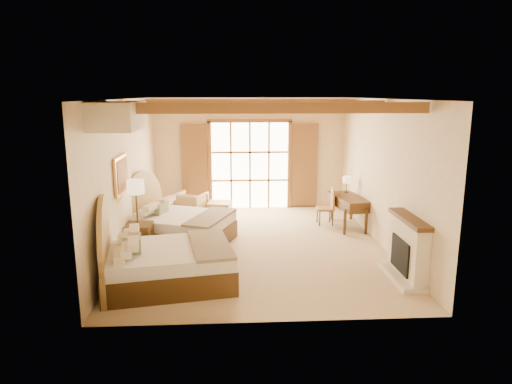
{
  "coord_description": "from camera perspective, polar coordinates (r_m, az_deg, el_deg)",
  "views": [
    {
      "loc": [
        -0.58,
        -9.66,
        3.3
      ],
      "look_at": [
        -0.01,
        0.2,
        1.17
      ],
      "focal_mm": 32.0,
      "sensor_mm": 36.0,
      "label": 1
    }
  ],
  "objects": [
    {
      "name": "painting",
      "position": [
        9.29,
        -16.49,
        2.05
      ],
      "size": [
        0.06,
        0.95,
        0.75
      ],
      "color": "gold",
      "rests_on": "wall_left"
    },
    {
      "name": "ottoman",
      "position": [
        12.45,
        -4.58,
        -2.22
      ],
      "size": [
        0.68,
        0.68,
        0.43
      ],
      "primitive_type": "cube",
      "rotation": [
        0.0,
        0.0,
        -0.15
      ],
      "color": "tan",
      "rests_on": "floor"
    },
    {
      "name": "ceiling_beams",
      "position": [
        9.68,
        0.13,
        10.86
      ],
      "size": [
        5.39,
        4.6,
        0.18
      ],
      "primitive_type": null,
      "color": "olive",
      "rests_on": "ceiling"
    },
    {
      "name": "bed_far",
      "position": [
        10.48,
        -10.11,
        -3.99
      ],
      "size": [
        2.65,
        2.24,
        1.39
      ],
      "rotation": [
        0.0,
        0.0,
        -0.37
      ],
      "color": "#4E2F13",
      "rests_on": "floor"
    },
    {
      "name": "floor_lamp",
      "position": [
        9.59,
        -14.79,
        0.06
      ],
      "size": [
        0.34,
        0.34,
        1.6
      ],
      "color": "#3C301B",
      "rests_on": "floor"
    },
    {
      "name": "desk_chair",
      "position": [
        11.88,
        8.73,
        -2.63
      ],
      "size": [
        0.44,
        0.44,
        0.95
      ],
      "rotation": [
        0.0,
        0.0,
        -0.07
      ],
      "color": "#9F6A3D",
      "rests_on": "floor"
    },
    {
      "name": "desk_lamp",
      "position": [
        12.09,
        11.31,
        1.45
      ],
      "size": [
        0.21,
        0.21,
        0.43
      ],
      "color": "#3C301B",
      "rests_on": "desk"
    },
    {
      "name": "wall_left",
      "position": [
        10.05,
        -15.74,
        1.96
      ],
      "size": [
        0.0,
        7.0,
        7.0
      ],
      "primitive_type": "plane",
      "rotation": [
        1.57,
        0.0,
        1.57
      ],
      "color": "beige",
      "rests_on": "ground"
    },
    {
      "name": "wall_right",
      "position": [
        10.36,
        15.5,
        2.27
      ],
      "size": [
        0.0,
        7.0,
        7.0
      ],
      "primitive_type": "plane",
      "rotation": [
        1.57,
        0.0,
        -1.57
      ],
      "color": "beige",
      "rests_on": "ground"
    },
    {
      "name": "desk",
      "position": [
        11.77,
        11.49,
        -2.27
      ],
      "size": [
        0.86,
        1.53,
        0.78
      ],
      "rotation": [
        0.0,
        0.0,
        0.17
      ],
      "color": "#4E2F13",
      "rests_on": "floor"
    },
    {
      "name": "ceiling",
      "position": [
        9.68,
        0.13,
        11.57
      ],
      "size": [
        7.0,
        7.0,
        0.0
      ],
      "primitive_type": "plane",
      "rotation": [
        3.14,
        0.0,
        0.0
      ],
      "color": "#B06736",
      "rests_on": "ground"
    },
    {
      "name": "armchair",
      "position": [
        12.48,
        -8.18,
        -1.62
      ],
      "size": [
        0.99,
        1.01,
        0.71
      ],
      "primitive_type": "imported",
      "rotation": [
        0.0,
        0.0,
        -3.53
      ],
      "color": "tan",
      "rests_on": "floor"
    },
    {
      "name": "nightstand",
      "position": [
        9.86,
        -14.43,
        -5.75
      ],
      "size": [
        0.59,
        0.59,
        0.67
      ],
      "primitive_type": "cube",
      "rotation": [
        0.0,
        0.0,
        -0.06
      ],
      "color": "#4E2F13",
      "rests_on": "floor"
    },
    {
      "name": "floor",
      "position": [
        10.23,
        0.12,
        -6.67
      ],
      "size": [
        7.0,
        7.0,
        0.0
      ],
      "primitive_type": "plane",
      "color": "#CAB189",
      "rests_on": "ground"
    },
    {
      "name": "bed_near",
      "position": [
        8.27,
        -12.04,
        -8.37
      ],
      "size": [
        2.48,
        2.02,
        1.45
      ],
      "rotation": [
        0.0,
        0.0,
        0.18
      ],
      "color": "#4E2F13",
      "rests_on": "floor"
    },
    {
      "name": "canopy_valance",
      "position": [
        7.88,
        -16.88,
        9.1
      ],
      "size": [
        0.7,
        1.4,
        0.45
      ],
      "primitive_type": "cube",
      "color": "#F7EEC3",
      "rests_on": "ceiling"
    },
    {
      "name": "fireplace",
      "position": [
        8.75,
        18.32,
        -7.07
      ],
      "size": [
        0.46,
        1.4,
        1.16
      ],
      "color": "beige",
      "rests_on": "ground"
    },
    {
      "name": "french_doors",
      "position": [
        13.27,
        -0.76,
        3.28
      ],
      "size": [
        3.95,
        0.08,
        2.6
      ],
      "color": "white",
      "rests_on": "ground"
    },
    {
      "name": "wall_back",
      "position": [
        13.28,
        -0.78,
        4.81
      ],
      "size": [
        5.5,
        0.0,
        5.5
      ],
      "primitive_type": "plane",
      "rotation": [
        1.57,
        0.0,
        0.0
      ],
      "color": "beige",
      "rests_on": "ground"
    }
  ]
}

